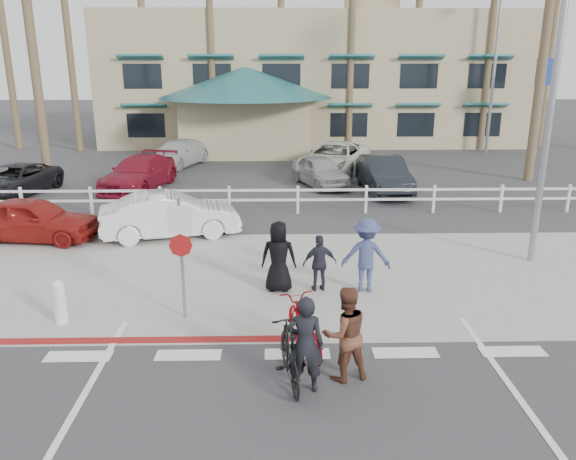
{
  "coord_description": "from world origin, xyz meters",
  "views": [
    {
      "loc": [
        -0.38,
        -8.6,
        5.2
      ],
      "look_at": [
        -0.1,
        3.57,
        1.5
      ],
      "focal_mm": 35.0,
      "sensor_mm": 36.0,
      "label": 1
    }
  ],
  "objects_px": {
    "car_white_sedan": "(170,215)",
    "car_red_compact": "(33,219)",
    "bike_black": "(290,354)",
    "bike_red": "(304,326)",
    "sign_post": "(182,253)"
  },
  "relations": [
    {
      "from": "car_white_sedan",
      "to": "bike_red",
      "type": "bearing_deg",
      "value": -166.47
    },
    {
      "from": "bike_black",
      "to": "car_red_compact",
      "type": "bearing_deg",
      "value": -55.02
    },
    {
      "from": "sign_post",
      "to": "car_red_compact",
      "type": "distance_m",
      "value": 7.65
    },
    {
      "from": "car_red_compact",
      "to": "car_white_sedan",
      "type": "bearing_deg",
      "value": -79.15
    },
    {
      "from": "sign_post",
      "to": "bike_black",
      "type": "distance_m",
      "value": 3.41
    },
    {
      "from": "bike_black",
      "to": "car_red_compact",
      "type": "relative_size",
      "value": 0.45
    },
    {
      "from": "car_white_sedan",
      "to": "car_red_compact",
      "type": "height_order",
      "value": "car_white_sedan"
    },
    {
      "from": "car_white_sedan",
      "to": "car_red_compact",
      "type": "relative_size",
      "value": 1.08
    },
    {
      "from": "bike_black",
      "to": "sign_post",
      "type": "bearing_deg",
      "value": -57.67
    },
    {
      "from": "sign_post",
      "to": "bike_red",
      "type": "height_order",
      "value": "sign_post"
    },
    {
      "from": "sign_post",
      "to": "bike_black",
      "type": "xyz_separation_m",
      "value": [
        2.14,
        -2.49,
        -0.94
      ]
    },
    {
      "from": "bike_black",
      "to": "car_red_compact",
      "type": "xyz_separation_m",
      "value": [
        -7.46,
        7.93,
        0.14
      ]
    },
    {
      "from": "sign_post",
      "to": "car_red_compact",
      "type": "relative_size",
      "value": 0.76
    },
    {
      "from": "bike_red",
      "to": "car_white_sedan",
      "type": "height_order",
      "value": "car_white_sedan"
    },
    {
      "from": "sign_post",
      "to": "car_red_compact",
      "type": "xyz_separation_m",
      "value": [
        -5.32,
        5.44,
        -0.8
      ]
    }
  ]
}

